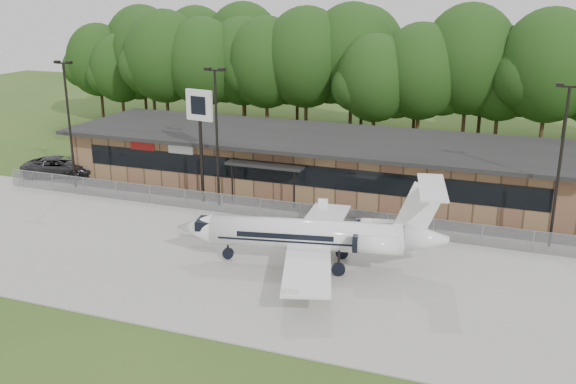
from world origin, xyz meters
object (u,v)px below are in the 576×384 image
at_px(pole_sign, 200,117).
at_px(terminal, 314,160).
at_px(suv, 60,167).
at_px(business_jet, 316,236).

bearing_deg(pole_sign, terminal, 57.78).
height_order(suv, pole_sign, pole_sign).
bearing_deg(suv, business_jet, -131.93).
height_order(business_jet, suv, business_jet).
distance_m(terminal, pole_sign, 10.60).
relative_size(suv, pole_sign, 0.73).
xyz_separation_m(terminal, suv, (-21.41, -5.06, -1.31)).
height_order(business_jet, pole_sign, pole_sign).
bearing_deg(terminal, pole_sign, -132.24).
distance_m(suv, pole_sign, 16.10).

